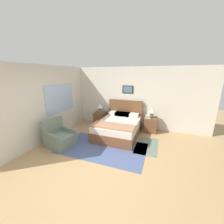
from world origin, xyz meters
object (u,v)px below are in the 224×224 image
(bed, at_px, (119,127))
(table_lamp_near_window, at_px, (100,107))
(armchair, at_px, (59,137))
(nightstand_by_door, at_px, (151,125))
(table_lamp_by_door, at_px, (152,111))
(nightstand_near_window, at_px, (100,119))

(bed, distance_m, table_lamp_near_window, 1.44)
(bed, height_order, table_lamp_near_window, bed)
(armchair, bearing_deg, nightstand_by_door, 138.71)
(armchair, height_order, table_lamp_by_door, table_lamp_by_door)
(nightstand_near_window, xyz_separation_m, table_lamp_near_window, (-0.00, -0.03, 0.57))
(nightstand_near_window, distance_m, nightstand_by_door, 2.27)
(armchair, height_order, table_lamp_near_window, table_lamp_near_window)
(armchair, relative_size, table_lamp_near_window, 2.17)
(bed, bearing_deg, nightstand_by_door, 32.47)
(bed, distance_m, armchair, 2.18)
(nightstand_near_window, xyz_separation_m, table_lamp_by_door, (2.28, -0.03, 0.57))
(bed, relative_size, table_lamp_by_door, 4.89)
(armchair, distance_m, nightstand_by_door, 3.51)
(bed, relative_size, armchair, 2.25)
(bed, relative_size, nightstand_near_window, 3.38)
(nightstand_by_door, height_order, table_lamp_near_window, table_lamp_near_window)
(armchair, relative_size, table_lamp_by_door, 2.17)
(nightstand_by_door, xyz_separation_m, table_lamp_near_window, (-2.27, -0.03, 0.57))
(bed, bearing_deg, armchair, -136.27)
(nightstand_near_window, bearing_deg, armchair, -101.21)
(armchair, height_order, nightstand_near_window, armchair)
(armchair, distance_m, table_lamp_by_door, 3.55)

